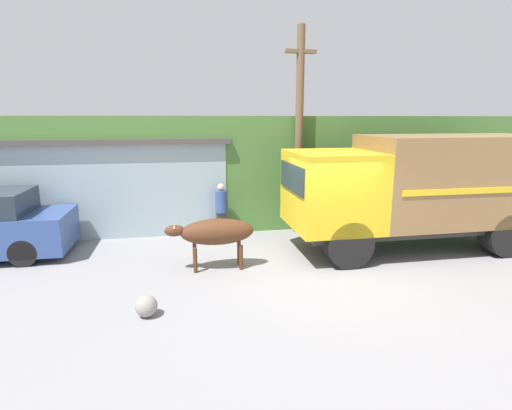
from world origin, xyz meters
The scene contains 8 objects.
ground_plane centered at (0.00, 0.00, 0.00)m, with size 60.00×60.00×0.00m, color gray.
hillside_embankment centered at (0.00, 6.37, 1.76)m, with size 32.00×5.79×3.52m.
building_backdrop centered at (-5.03, 4.65, 1.46)m, with size 6.68×2.70×2.89m.
cargo_truck centered at (3.02, 0.99, 1.72)m, with size 6.83×2.37×3.02m.
brown_cow centered at (-2.43, 0.54, 0.88)m, with size 2.04×0.61×1.20m.
pedestrian_on_hill centered at (-2.02, 3.12, 0.87)m, with size 0.37×0.37×1.60m.
utility_pole centered at (0.34, 3.24, 3.13)m, with size 0.90×0.23×6.03m.
roadside_rock centered at (-3.85, -1.54, 0.20)m, with size 0.39×0.39×0.39m.
Camera 1 is at (-3.16, -8.32, 3.46)m, focal length 28.00 mm.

